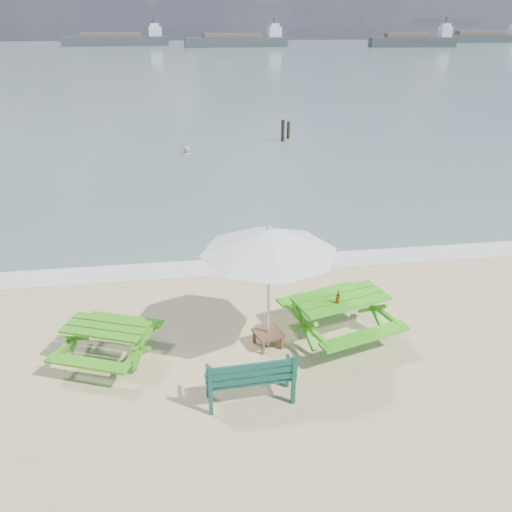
{
  "coord_description": "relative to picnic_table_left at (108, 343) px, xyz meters",
  "views": [
    {
      "loc": [
        -1.12,
        -6.23,
        5.39
      ],
      "look_at": [
        0.2,
        3.0,
        1.0
      ],
      "focal_mm": 35.0,
      "sensor_mm": 36.0,
      "label": 1
    }
  ],
  "objects": [
    {
      "name": "beer_bottle",
      "position": [
        4.07,
        -0.04,
        0.58
      ],
      "size": [
        0.07,
        0.07,
        0.26
      ],
      "color": "brown",
      "rests_on": "picnic_table_right"
    },
    {
      "name": "swimmer",
      "position": [
        1.57,
        15.0,
        -0.79
      ],
      "size": [
        0.63,
        0.44,
        1.66
      ],
      "color": "tan",
      "rests_on": "ground"
    },
    {
      "name": "patio_umbrella",
      "position": [
        2.82,
        -0.02,
        1.78
      ],
      "size": [
        2.89,
        2.89,
        2.32
      ],
      "color": "silver",
      "rests_on": "ground"
    },
    {
      "name": "foam_strip",
      "position": [
        2.65,
        3.35,
        -0.32
      ],
      "size": [
        22.0,
        0.9,
        0.01
      ],
      "primitive_type": "cube",
      "color": "silver",
      "rests_on": "ground"
    },
    {
      "name": "side_table",
      "position": [
        2.82,
        -0.02,
        -0.17
      ],
      "size": [
        0.58,
        0.58,
        0.3
      ],
      "color": "brown",
      "rests_on": "ground"
    },
    {
      "name": "park_bench",
      "position": [
        2.31,
        -1.39,
        -0.07
      ],
      "size": [
        1.4,
        0.54,
        0.85
      ],
      "color": "#0E3E34",
      "rests_on": "ground"
    },
    {
      "name": "cargo_ships",
      "position": [
        52.83,
        121.65,
        0.85
      ],
      "size": [
        150.13,
        29.79,
        4.4
      ],
      "color": "#333A3D",
      "rests_on": "ground"
    },
    {
      "name": "sea",
      "position": [
        2.65,
        83.75,
        -0.32
      ],
      "size": [
        300.0,
        300.0,
        0.0
      ],
      "primitive_type": "plane",
      "color": "slate",
      "rests_on": "ground"
    },
    {
      "name": "picnic_table_right",
      "position": [
        4.2,
        0.14,
        0.07
      ],
      "size": [
        2.18,
        2.31,
        0.82
      ],
      "color": "green",
      "rests_on": "ground"
    },
    {
      "name": "mooring_pilings",
      "position": [
        6.52,
        17.12,
        0.06
      ],
      "size": [
        0.57,
        0.77,
        1.26
      ],
      "color": "black",
      "rests_on": "ground"
    },
    {
      "name": "picnic_table_left",
      "position": [
        0.0,
        0.0,
        0.0
      ],
      "size": [
        1.91,
        2.0,
        0.68
      ],
      "color": "#389416",
      "rests_on": "ground"
    }
  ]
}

